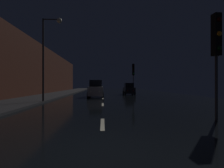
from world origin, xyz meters
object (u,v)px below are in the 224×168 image
(car_approaching_headlights, at_px, (96,89))
(car_parked_right_far, at_px, (129,89))
(streetlamp_overhead, at_px, (48,47))
(traffic_light_far_right, at_px, (133,72))
(traffic_light_near_right, at_px, (217,43))

(car_approaching_headlights, height_order, car_parked_right_far, car_approaching_headlights)
(streetlamp_overhead, bearing_deg, traffic_light_far_right, 53.43)
(traffic_light_far_right, relative_size, streetlamp_overhead, 0.67)
(traffic_light_near_right, height_order, traffic_light_far_right, traffic_light_far_right)
(traffic_light_far_right, height_order, car_parked_right_far, traffic_light_far_right)
(traffic_light_near_right, relative_size, car_parked_right_far, 1.30)
(traffic_light_near_right, bearing_deg, traffic_light_far_right, 175.80)
(traffic_light_far_right, relative_size, car_parked_right_far, 1.36)
(traffic_light_near_right, distance_m, streetlamp_overhead, 12.86)
(traffic_light_near_right, distance_m, car_approaching_headlights, 16.52)
(car_parked_right_far, bearing_deg, traffic_light_far_right, -62.11)
(traffic_light_near_right, height_order, car_parked_right_far, traffic_light_near_right)
(traffic_light_far_right, bearing_deg, car_approaching_headlights, -53.48)
(streetlamp_overhead, height_order, car_parked_right_far, streetlamp_overhead)
(traffic_light_near_right, height_order, car_approaching_headlights, traffic_light_near_right)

